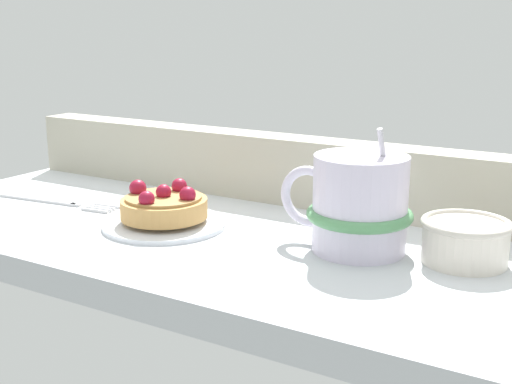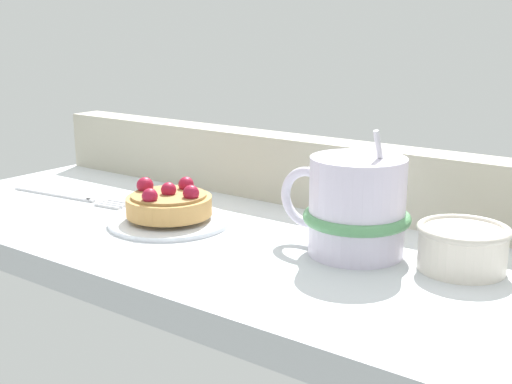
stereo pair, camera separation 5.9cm
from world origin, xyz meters
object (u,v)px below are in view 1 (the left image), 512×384
object	(u,v)px
raspberry_tart	(164,205)
dessert_fork	(53,201)
dessert_plate	(165,222)
sugar_bowl	(465,240)
coffee_mug	(358,205)

from	to	relation	value
raspberry_tart	dessert_fork	bearing A→B (deg)	178.32
dessert_plate	dessert_fork	xyz separation A→B (cm)	(-16.68, 0.49, -0.15)
raspberry_tart	sugar_bowl	size ratio (longest dim) A/B	1.14
coffee_mug	sugar_bowl	size ratio (longest dim) A/B	1.66
dessert_fork	sugar_bowl	size ratio (longest dim) A/B	2.26
coffee_mug	sugar_bowl	distance (cm)	9.70
raspberry_tart	coffee_mug	distance (cm)	20.01
dessert_plate	raspberry_tart	distance (cm)	1.78
dessert_fork	dessert_plate	bearing A→B (deg)	-1.70
dessert_plate	dessert_fork	world-z (taller)	dessert_plate
raspberry_tart	sugar_bowl	distance (cm)	29.34
raspberry_tart	coffee_mug	bearing A→B (deg)	9.33
dessert_plate	sugar_bowl	xyz separation A→B (cm)	(28.90, 4.93, 1.60)
raspberry_tart	sugar_bowl	bearing A→B (deg)	9.67
raspberry_tart	coffee_mug	size ratio (longest dim) A/B	0.69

